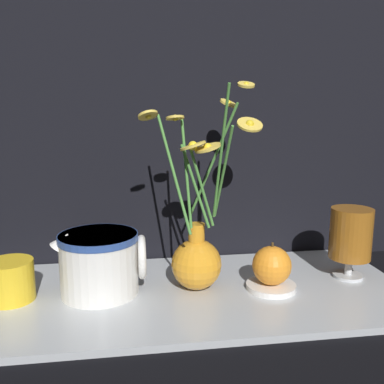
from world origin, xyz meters
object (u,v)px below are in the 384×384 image
Objects in this scene: tea_glass at (351,235)px; orange_fruit at (272,265)px; vase_with_flowers at (198,252)px; ceramic_pitcher at (100,261)px; yellow_mug at (9,281)px.

orange_fruit is (-0.17, -0.03, -0.04)m from tea_glass.
vase_with_flowers reaches higher than tea_glass.
tea_glass is at bearing 1.63° from vase_with_flowers.
ceramic_pitcher is 0.48m from tea_glass.
tea_glass is at bearing 0.27° from ceramic_pitcher.
vase_with_flowers is 0.18m from ceramic_pitcher.
tea_glass reaches higher than ceramic_pitcher.
orange_fruit is at bearing -169.15° from tea_glass.
vase_with_flowers is 4.71× the size of orange_fruit.
vase_with_flowers is 0.14m from orange_fruit.
orange_fruit is (0.46, -0.02, 0.01)m from yellow_mug.
vase_with_flowers is at bearing 0.15° from yellow_mug.
orange_fruit is at bearing -2.83° from yellow_mug.
vase_with_flowers is at bearing -178.37° from tea_glass.
ceramic_pitcher is at bearing -179.73° from tea_glass.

